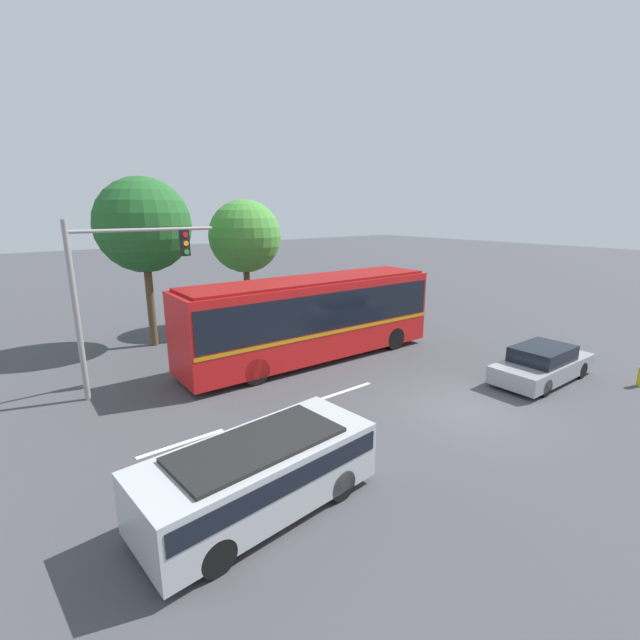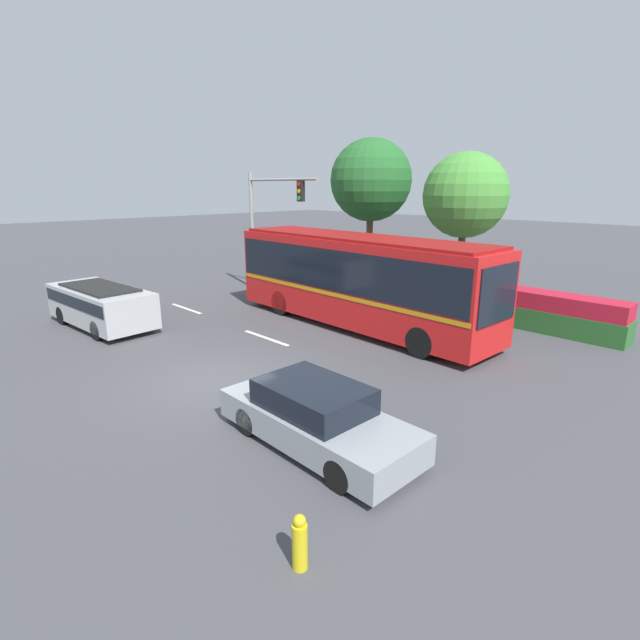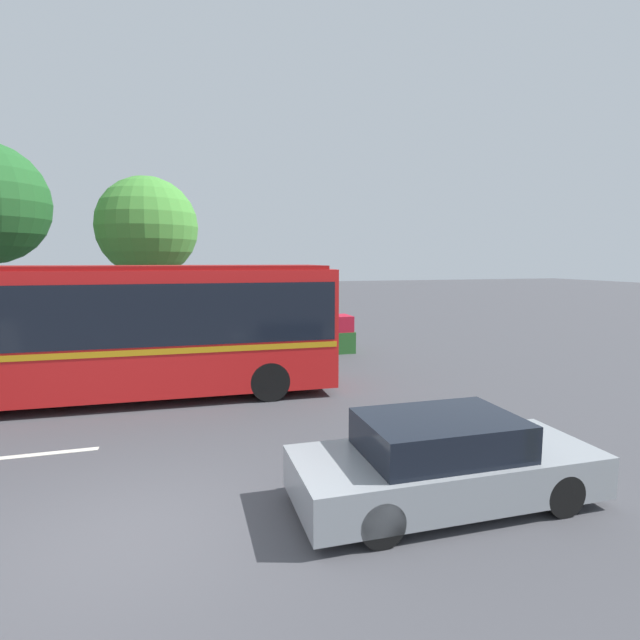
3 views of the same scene
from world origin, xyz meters
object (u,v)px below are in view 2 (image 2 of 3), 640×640
object	(u,v)px
street_tree_left	(371,181)
street_tree_centre	(465,196)
suv_left_lane	(101,303)
traffic_light_pole	(267,214)
city_bus	(357,276)
fire_hydrant	(300,543)
sedan_foreground	(316,417)

from	to	relation	value
street_tree_left	street_tree_centre	world-z (taller)	street_tree_left
suv_left_lane	street_tree_left	size ratio (longest dim) A/B	0.68
street_tree_left	street_tree_centre	distance (m)	5.18
suv_left_lane	traffic_light_pole	bearing A→B (deg)	88.71
city_bus	suv_left_lane	world-z (taller)	city_bus
suv_left_lane	street_tree_left	world-z (taller)	street_tree_left
city_bus	fire_hydrant	distance (m)	12.21
street_tree_centre	traffic_light_pole	bearing A→B (deg)	-146.65
city_bus	fire_hydrant	xyz separation A→B (m)	(7.39, -9.60, -1.53)
sedan_foreground	fire_hydrant	size ratio (longest dim) A/B	5.24
traffic_light_pole	street_tree_centre	bearing A→B (deg)	33.35
street_tree_left	suv_left_lane	bearing A→B (deg)	-99.31
city_bus	traffic_light_pole	world-z (taller)	traffic_light_pole
traffic_light_pole	street_tree_centre	distance (m)	9.22
fire_hydrant	city_bus	bearing A→B (deg)	127.58
suv_left_lane	traffic_light_pole	size ratio (longest dim) A/B	0.88
traffic_light_pole	street_tree_left	bearing A→B (deg)	61.84
suv_left_lane	fire_hydrant	world-z (taller)	suv_left_lane
sedan_foreground	fire_hydrant	world-z (taller)	sedan_foreground
sedan_foreground	suv_left_lane	bearing A→B (deg)	179.97
city_bus	traffic_light_pole	xyz separation A→B (m)	(-7.07, 1.37, 1.91)
city_bus	street_tree_left	xyz separation A→B (m)	(-4.53, 6.11, 3.49)
street_tree_centre	fire_hydrant	size ratio (longest dim) A/B	7.70
street_tree_left	street_tree_centre	xyz separation A→B (m)	(5.13, 0.31, -0.68)
sedan_foreground	street_tree_left	distance (m)	17.11
traffic_light_pole	street_tree_left	distance (m)	5.60
traffic_light_pole	street_tree_left	xyz separation A→B (m)	(2.54, 4.74, 1.58)
suv_left_lane	street_tree_centre	bearing A→B (deg)	57.46
street_tree_left	street_tree_centre	size ratio (longest dim) A/B	1.13
street_tree_centre	sedan_foreground	bearing A→B (deg)	-71.36
traffic_light_pole	fire_hydrant	size ratio (longest dim) A/B	6.78
suv_left_lane	street_tree_left	xyz separation A→B (m)	(2.14, 13.06, 4.51)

